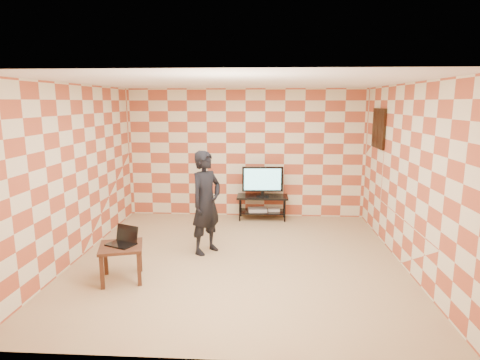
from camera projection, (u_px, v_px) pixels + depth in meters
The scene contains 14 objects.
floor at pixel (238, 259), 6.28m from camera, with size 5.00×5.00×0.00m, color tan.
wall_back at pixel (245, 154), 8.47m from camera, with size 5.00×0.02×2.70m, color beige.
wall_front at pixel (219, 225), 3.57m from camera, with size 5.00×0.02×2.70m, color beige.
wall_left at pixel (76, 173), 6.17m from camera, with size 0.02×5.00×2.70m, color beige.
wall_right at pixel (408, 176), 5.87m from camera, with size 0.02×5.00×2.70m, color beige.
ceiling at pixel (237, 82), 5.76m from camera, with size 5.00×5.00×0.02m, color white.
wall_art at pixel (379, 128), 7.28m from camera, with size 0.04×0.72×0.72m.
tv_stand at pixel (262, 202), 8.37m from camera, with size 1.05×0.47×0.50m.
tv at pixel (263, 180), 8.27m from camera, with size 0.85×0.17×0.61m.
dvd_player at pixel (257, 210), 8.39m from camera, with size 0.38×0.27×0.06m, color #B3B3B6.
game_console at pixel (274, 210), 8.41m from camera, with size 0.24×0.17×0.05m, color silver.
side_table at pixel (121, 252), 5.48m from camera, with size 0.70×0.70×0.50m.
laptop at pixel (123, 240), 5.51m from camera, with size 0.45×0.41×0.24m.
person at pixel (206, 202), 6.43m from camera, with size 0.61×0.40×1.67m, color black.
Camera 1 is at (0.39, -5.91, 2.42)m, focal length 30.00 mm.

